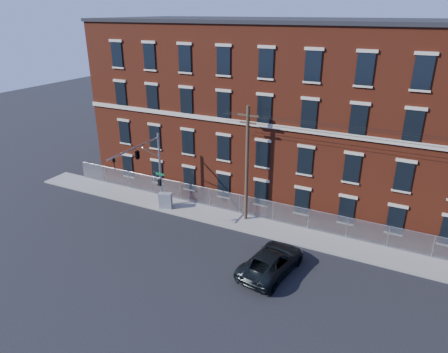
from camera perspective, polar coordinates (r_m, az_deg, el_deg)
ground at (r=32.04m, az=-4.36°, el=-9.64°), size 140.00×140.00×0.00m
sidewalk at (r=32.89m, az=19.03°, el=-9.91°), size 65.00×3.00×0.12m
mill_building at (r=38.13m, az=22.66°, el=7.34°), size 55.30×14.32×16.30m
chain_link_fence at (r=33.52m, az=19.60°, el=-7.36°), size 59.06×0.06×1.85m
traffic_signal_mast at (r=34.41m, az=-11.38°, el=2.31°), size 0.90×6.75×7.00m
utility_pole_near at (r=33.31m, az=3.27°, el=1.96°), size 1.80×0.28×10.00m
pickup_truck at (r=28.82m, az=6.74°, el=-11.84°), size 3.66×6.33×1.66m
utility_cabinet at (r=37.33m, az=-8.28°, el=-3.39°), size 1.30×0.94×1.47m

